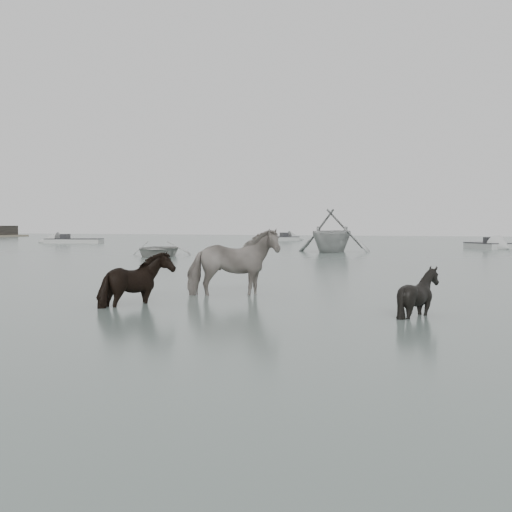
# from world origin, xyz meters

# --- Properties ---
(ground) EXTENTS (140.00, 140.00, 0.00)m
(ground) POSITION_xyz_m (0.00, 0.00, 0.00)
(ground) COLOR #4D5B55
(ground) RESTS_ON ground
(pony_pinto) EXTENTS (2.29, 1.79, 1.76)m
(pony_pinto) POSITION_xyz_m (-0.78, 1.76, 0.88)
(pony_pinto) COLOR black
(pony_pinto) RESTS_ON ground
(pony_dark) EXTENTS (1.33, 1.51, 1.41)m
(pony_dark) POSITION_xyz_m (-2.00, -0.47, 0.70)
(pony_dark) COLOR black
(pony_dark) RESTS_ON ground
(pony_black) EXTENTS (1.37, 1.31, 1.19)m
(pony_black) POSITION_xyz_m (3.54, -0.13, 0.59)
(pony_black) COLOR black
(pony_black) RESTS_ON ground
(rowboat_lead) EXTENTS (4.18, 4.93, 0.87)m
(rowboat_lead) POSITION_xyz_m (-10.47, 16.66, 0.43)
(rowboat_lead) COLOR #B5B5B0
(rowboat_lead) RESTS_ON ground
(rowboat_trail) EXTENTS (4.47, 5.11, 2.58)m
(rowboat_trail) POSITION_xyz_m (-3.22, 24.03, 1.29)
(rowboat_trail) COLOR #AAADAA
(rowboat_trail) RESTS_ON ground
(skiff_outer) EXTENTS (6.40, 3.21, 0.75)m
(skiff_outer) POSITION_xyz_m (-26.39, 32.57, 0.38)
(skiff_outer) COLOR #AFB0AB
(skiff_outer) RESTS_ON ground
(skiff_mid) EXTENTS (3.74, 4.58, 0.75)m
(skiff_mid) POSITION_xyz_m (5.30, 32.15, 0.38)
(skiff_mid) COLOR #A9ABA8
(skiff_mid) RESTS_ON ground
(skiff_far) EXTENTS (5.11, 4.28, 0.75)m
(skiff_far) POSITION_xyz_m (-12.80, 44.86, 0.38)
(skiff_far) COLOR #9D9F9D
(skiff_far) RESTS_ON ground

